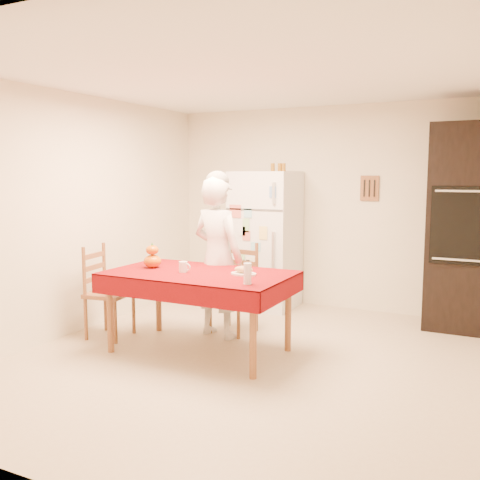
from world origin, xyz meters
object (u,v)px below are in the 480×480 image
Objects in this scene: chair_far at (237,284)px; chair_left at (104,288)px; bread_plate at (244,274)px; coffee_mug at (183,267)px; seated_woman at (218,257)px; pumpkin_lower at (153,261)px; wine_glass at (248,274)px; dining_table at (199,279)px; oven_cabinet at (463,228)px; refrigerator at (266,240)px.

chair_left is at bearing -137.70° from chair_far.
coffee_mug is at bearing -167.11° from bread_plate.
seated_woman reaches higher than chair_left.
wine_glass reaches higher than pumpkin_lower.
bread_plate is at bearing 8.39° from dining_table.
coffee_mug is at bearing -138.71° from oven_cabinet.
wine_glass reaches higher than coffee_mug.
refrigerator is 1.03× the size of seated_woman.
oven_cabinet reaches higher than chair_far.
coffee_mug is at bearing -91.98° from chair_far.
dining_table is 7.08× the size of bread_plate.
oven_cabinet is at bearing -135.74° from seated_woman.
refrigerator is 1.17m from chair_far.
oven_cabinet reaches higher than wine_glass.
refrigerator reaches higher than pumpkin_lower.
chair_far is 1.00× the size of chair_left.
bread_plate is at bearing 3.68° from pumpkin_lower.
chair_far is at bearing 121.14° from bread_plate.
wine_glass is at bearing -15.88° from coffee_mug.
bread_plate is (1.56, 0.08, 0.26)m from chair_left.
pumpkin_lower is (-0.38, -1.87, -0.02)m from refrigerator.
coffee_mug is 0.58m from bread_plate.
oven_cabinet is 9.17× the size of bread_plate.
dining_table is 0.54m from seated_woman.
refrigerator is 9.66× the size of wine_glass.
pumpkin_lower is 1.20m from wine_glass.
coffee_mug is (-0.13, -0.07, 0.12)m from dining_table.
dining_table is at bearing -83.03° from chair_far.
oven_cabinet is 3.02m from coffee_mug.
coffee_mug is 0.57× the size of wine_glass.
chair_left is (-1.13, -0.78, 0.00)m from chair_far.
wine_glass is at bearing -51.32° from chair_far.
oven_cabinet reaches higher than bread_plate.
wine_glass is at bearing -59.32° from bread_plate.
chair_far reaches higher than coffee_mug.
coffee_mug is at bearing -89.46° from refrigerator.
chair_far and chair_left have the same top height.
refrigerator reaches higher than bread_plate.
seated_woman is at bearing -70.78° from chair_left.
chair_far is at bearing 80.33° from coffee_mug.
chair_far is at bearing -99.16° from seated_woman.
refrigerator is at bearing 94.57° from dining_table.
seated_woman is at bearing -87.27° from refrigerator.
pumpkin_lower is 0.97× the size of wine_glass.
wine_glass is (1.76, -0.26, 0.34)m from chair_left.
dining_table is at bearing -137.95° from oven_cabinet.
chair_far reaches higher than wine_glass.
refrigerator reaches higher than seated_woman.
oven_cabinet is at bearing 35.84° from pumpkin_lower.
oven_cabinet reaches higher than coffee_mug.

